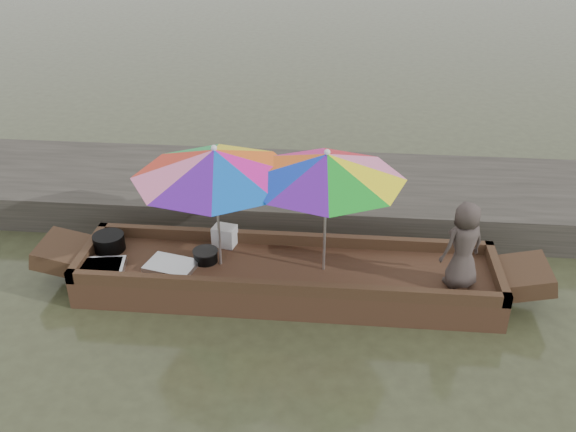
# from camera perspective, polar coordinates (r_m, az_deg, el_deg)

# --- Properties ---
(water) EXTENTS (80.00, 80.00, 0.00)m
(water) POSITION_cam_1_polar(r_m,az_deg,el_deg) (7.97, -0.07, -6.67)
(water) COLOR #464E30
(water) RESTS_ON ground
(dock) EXTENTS (22.00, 2.20, 0.50)m
(dock) POSITION_cam_1_polar(r_m,az_deg,el_deg) (9.73, 1.17, 2.02)
(dock) COLOR #2D2B26
(dock) RESTS_ON ground
(boat_hull) EXTENTS (5.05, 1.20, 0.35)m
(boat_hull) POSITION_cam_1_polar(r_m,az_deg,el_deg) (7.87, -0.07, -5.63)
(boat_hull) COLOR #3E291B
(boat_hull) RESTS_ON water
(cooking_pot) EXTENTS (0.39, 0.39, 0.21)m
(cooking_pot) POSITION_cam_1_polar(r_m,az_deg,el_deg) (8.38, -15.63, -2.26)
(cooking_pot) COLOR black
(cooking_pot) RESTS_ON boat_hull
(tray_crayfish) EXTENTS (0.65, 0.50, 0.09)m
(tray_crayfish) POSITION_cam_1_polar(r_m,az_deg,el_deg) (7.99, -16.41, -4.47)
(tray_crayfish) COLOR silver
(tray_crayfish) RESTS_ON boat_hull
(tray_scallop) EXTENTS (0.67, 0.54, 0.06)m
(tray_scallop) POSITION_cam_1_polar(r_m,az_deg,el_deg) (7.87, -10.35, -4.37)
(tray_scallop) COLOR silver
(tray_scallop) RESTS_ON boat_hull
(charcoal_grill) EXTENTS (0.29, 0.29, 0.14)m
(charcoal_grill) POSITION_cam_1_polar(r_m,az_deg,el_deg) (7.91, -7.34, -3.58)
(charcoal_grill) COLOR black
(charcoal_grill) RESTS_ON boat_hull
(supply_bag) EXTENTS (0.32, 0.27, 0.26)m
(supply_bag) POSITION_cam_1_polar(r_m,az_deg,el_deg) (8.19, -5.65, -1.76)
(supply_bag) COLOR silver
(supply_bag) RESTS_ON boat_hull
(vendor) EXTENTS (0.62, 0.54, 1.06)m
(vendor) POSITION_cam_1_polar(r_m,az_deg,el_deg) (7.44, 15.35, -2.52)
(vendor) COLOR #3F3632
(vendor) RESTS_ON boat_hull
(umbrella_bow) EXTENTS (2.19, 2.19, 1.55)m
(umbrella_bow) POSITION_cam_1_polar(r_m,az_deg,el_deg) (7.49, -6.29, 0.76)
(umbrella_bow) COLOR #FF5B0C
(umbrella_bow) RESTS_ON boat_hull
(umbrella_stern) EXTENTS (1.92, 1.92, 1.55)m
(umbrella_stern) POSITION_cam_1_polar(r_m,az_deg,el_deg) (7.35, 3.34, 0.33)
(umbrella_stern) COLOR pink
(umbrella_stern) RESTS_ON boat_hull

